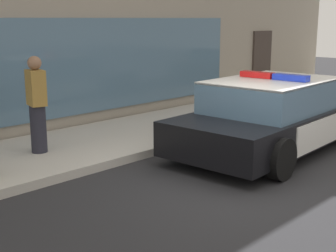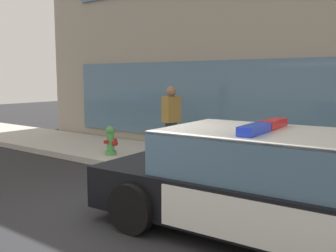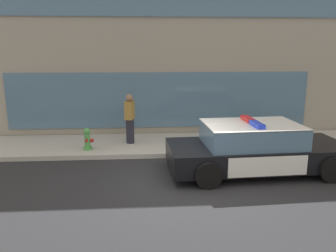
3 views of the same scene
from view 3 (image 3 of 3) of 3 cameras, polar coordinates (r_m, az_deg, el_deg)
name	(u,v)px [view 3 (image 3 of 3)]	position (r m, az deg, el deg)	size (l,w,h in m)	color
ground	(182,181)	(8.84, 2.43, -9.38)	(48.00, 48.00, 0.00)	#262628
sidewalk	(172,144)	(11.81, 0.71, -3.11)	(48.00, 2.61, 0.15)	#B2ADA3
storefront_building	(198,46)	(18.27, 5.14, 13.48)	(19.01, 10.88, 7.00)	gray
police_cruiser	(255,148)	(9.59, 14.68, -3.67)	(5.01, 2.36, 1.49)	black
fire_hydrant	(87,139)	(11.15, -13.58, -2.20)	(0.34, 0.39, 0.73)	#4C994C
pedestrian_on_sidewalk	(130,119)	(11.56, -6.54, 1.24)	(0.35, 0.45, 1.71)	#23232D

